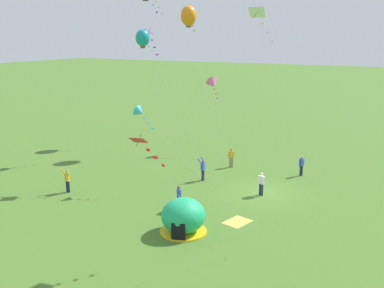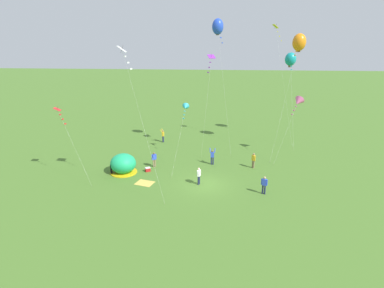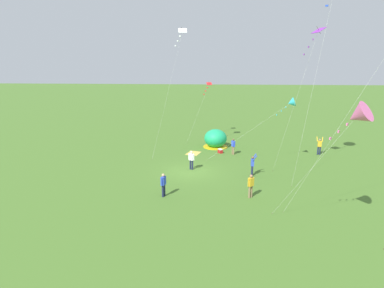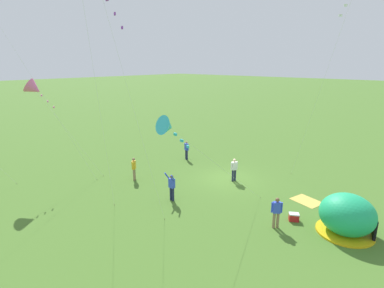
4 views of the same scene
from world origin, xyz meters
The scene contains 11 objects.
ground_plane centered at (0.00, 0.00, 0.00)m, with size 300.00×300.00×0.00m, color #477028.
popup_tent centered at (-8.74, 1.97, 1.00)m, with size 2.81×2.81×2.10m.
picnic_blanket centered at (-5.86, -0.33, 0.01)m, with size 1.70×1.30×0.01m, color gold.
cooler_box centered at (-6.26, 2.56, 0.22)m, with size 0.64×0.59×0.44m.
person_near_tent centered at (-0.53, -0.02, 0.96)m, with size 0.36×0.56×1.72m.
person_with_toddler centered at (-5.84, 3.90, 0.96)m, with size 0.48×0.42×1.72m.
person_strolling centered at (5.11, 4.74, 0.96)m, with size 0.43×0.48×1.72m.
person_watching_sky centered at (5.52, -1.42, 0.96)m, with size 0.56×0.36×1.72m.
person_flying_kite centered at (0.57, 5.30, 1.00)m, with size 0.68×0.47×1.89m.
kite_pink centered at (10.25, 9.03, 6.72)m, with size 3.62×4.03×7.42m.
kite_cyan centered at (-2.93, 8.85, 5.86)m, with size 1.00×8.12×6.37m.
Camera 4 is at (-11.97, 17.41, 8.50)m, focal length 28.00 mm.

